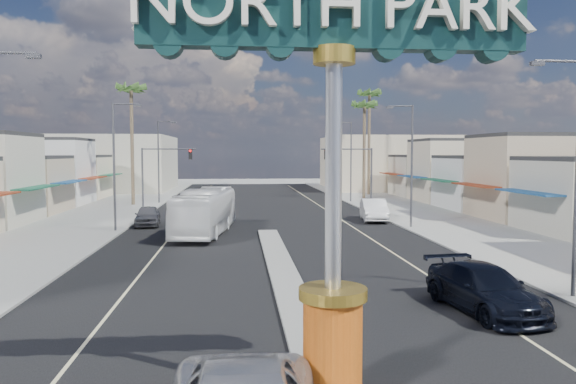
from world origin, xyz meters
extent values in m
plane|color=gray|center=(0.00, 30.00, 0.00)|extent=(160.00, 160.00, 0.00)
cube|color=black|center=(0.00, 30.00, 0.01)|extent=(20.00, 120.00, 0.01)
cube|color=gray|center=(0.00, 14.00, 0.08)|extent=(1.30, 30.00, 0.16)
cube|color=gray|center=(-14.00, 30.00, 0.06)|extent=(8.00, 120.00, 0.12)
cube|color=gray|center=(14.00, 30.00, 0.06)|extent=(8.00, 120.00, 0.12)
cube|color=#B7B29E|center=(24.00, 43.00, 3.00)|extent=(12.00, 42.00, 6.00)
cube|color=#B7B29E|center=(-22.00, 75.00, 4.00)|extent=(20.00, 20.00, 8.00)
cube|color=beige|center=(22.00, 75.00, 4.00)|extent=(20.00, 20.00, 8.00)
cylinder|color=#DD5811|center=(0.00, 2.00, 1.26)|extent=(1.30, 1.30, 2.20)
cylinder|color=gold|center=(0.00, 2.00, 2.49)|extent=(1.50, 1.50, 0.25)
cylinder|color=#B7B7BC|center=(0.00, 2.00, 5.01)|extent=(0.36, 0.36, 4.80)
cylinder|color=gold|center=(0.00, 2.00, 7.58)|extent=(0.90, 0.90, 0.35)
cube|color=#0E2B2B|center=(0.00, 2.00, 8.51)|extent=(8.20, 0.50, 1.60)
cylinder|color=#47474C|center=(-11.00, 44.00, 3.00)|extent=(0.18, 0.18, 6.00)
cylinder|color=#47474C|center=(-8.50, 44.00, 5.90)|extent=(5.00, 0.12, 0.12)
cube|color=black|center=(-6.50, 44.00, 5.40)|extent=(0.32, 0.32, 1.00)
sphere|color=red|center=(-6.50, 43.82, 5.72)|extent=(0.22, 0.22, 0.22)
cylinder|color=#47474C|center=(11.00, 44.00, 3.00)|extent=(0.18, 0.18, 6.00)
cylinder|color=#47474C|center=(8.50, 44.00, 5.90)|extent=(5.00, 0.12, 0.12)
cube|color=black|center=(6.50, 44.00, 5.40)|extent=(0.32, 0.32, 1.00)
sphere|color=red|center=(6.50, 43.82, 5.72)|extent=(0.22, 0.22, 0.22)
cylinder|color=#47474C|center=(-9.70, 10.00, 8.90)|extent=(1.80, 0.10, 0.10)
cube|color=#47474C|center=(-8.90, 10.00, 8.80)|extent=(0.50, 0.22, 0.15)
cylinder|color=#47474C|center=(-10.60, 30.00, 4.50)|extent=(0.16, 0.16, 9.00)
cylinder|color=#47474C|center=(-9.70, 30.00, 8.90)|extent=(1.80, 0.10, 0.10)
cube|color=#47474C|center=(-8.90, 30.00, 8.80)|extent=(0.50, 0.22, 0.15)
cylinder|color=#47474C|center=(-10.60, 52.00, 4.50)|extent=(0.16, 0.16, 9.00)
cylinder|color=#47474C|center=(-9.70, 52.00, 8.90)|extent=(1.80, 0.10, 0.10)
cube|color=#47474C|center=(-8.90, 52.00, 8.80)|extent=(0.50, 0.22, 0.15)
cylinder|color=#47474C|center=(9.70, 10.00, 8.90)|extent=(1.80, 0.10, 0.10)
cube|color=#47474C|center=(8.90, 10.00, 8.80)|extent=(0.50, 0.22, 0.15)
cylinder|color=#47474C|center=(10.60, 30.00, 4.50)|extent=(0.16, 0.16, 9.00)
cylinder|color=#47474C|center=(9.70, 30.00, 8.90)|extent=(1.80, 0.10, 0.10)
cube|color=#47474C|center=(8.90, 30.00, 8.80)|extent=(0.50, 0.22, 0.15)
cylinder|color=#47474C|center=(10.60, 52.00, 4.50)|extent=(0.16, 0.16, 9.00)
cylinder|color=#47474C|center=(9.70, 52.00, 8.90)|extent=(1.80, 0.10, 0.10)
cube|color=#47474C|center=(8.90, 52.00, 8.80)|extent=(0.50, 0.22, 0.15)
cylinder|color=brown|center=(-13.00, 50.00, 6.00)|extent=(0.36, 0.36, 12.00)
cylinder|color=brown|center=(13.00, 56.00, 5.50)|extent=(0.36, 0.36, 11.00)
cylinder|color=brown|center=(15.00, 62.00, 6.50)|extent=(0.36, 0.36, 13.00)
imported|color=black|center=(6.49, 8.68, 0.81)|extent=(2.99, 5.81, 1.61)
imported|color=slate|center=(-8.88, 33.27, 0.76)|extent=(2.20, 4.63, 1.53)
imported|color=white|center=(9.00, 34.75, 0.89)|extent=(2.56, 5.60, 1.78)
imported|color=white|center=(-4.27, 28.55, 1.54)|extent=(4.03, 11.32, 3.09)
camera|label=1|loc=(-2.05, -9.89, 5.54)|focal=35.00mm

